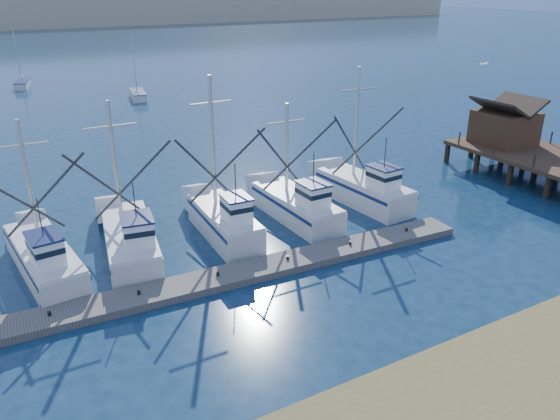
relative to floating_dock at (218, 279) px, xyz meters
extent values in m
plane|color=#0C2238|center=(6.38, -5.94, -0.20)|extent=(500.00, 500.00, 0.00)
cube|color=#5D5853|center=(0.00, 0.00, 0.00)|extent=(29.62, 3.43, 0.39)
cube|color=#4C331E|center=(27.88, 6.06, 3.10)|extent=(4.00, 4.00, 2.60)
cube|color=tan|center=(6.38, 204.06, 4.80)|extent=(360.00, 60.00, 10.00)
cube|color=silver|center=(-7.47, 5.37, 0.53)|extent=(3.19, 8.37, 1.45)
cube|color=white|center=(-7.47, 3.28, 2.00)|extent=(1.55, 2.13, 1.50)
cylinder|color=#B7B2A8|center=(-7.47, 6.77, 4.48)|extent=(0.22, 0.22, 6.47)
cube|color=silver|center=(-2.99, 5.39, 0.53)|extent=(3.91, 8.53, 1.45)
cube|color=white|center=(-2.99, 3.29, 2.00)|extent=(1.81, 2.22, 1.50)
cylinder|color=#B7B2A8|center=(-2.99, 6.79, 4.74)|extent=(0.22, 0.22, 6.97)
cube|color=silver|center=(2.51, 4.80, 0.62)|extent=(2.65, 7.14, 1.64)
cube|color=white|center=(2.51, 3.00, 2.19)|extent=(1.41, 1.78, 1.50)
cylinder|color=#B7B2A8|center=(2.51, 6.00, 5.34)|extent=(0.22, 0.22, 7.79)
cube|color=silver|center=(7.66, 5.01, 0.54)|extent=(2.66, 7.51, 1.47)
cube|color=white|center=(7.66, 3.10, 2.03)|extent=(1.49, 1.85, 1.50)
cylinder|color=#B7B2A8|center=(7.66, 6.29, 4.18)|extent=(0.22, 0.22, 5.81)
cube|color=silver|center=(13.07, 5.02, 0.63)|extent=(3.11, 7.63, 1.65)
cube|color=white|center=(13.07, 3.10, 2.20)|extent=(1.61, 1.93, 1.50)
cylinder|color=#B7B2A8|center=(13.07, 6.29, 5.19)|extent=(0.22, 0.22, 7.48)
cube|color=silver|center=(9.75, 48.75, 0.25)|extent=(2.62, 6.01, 0.90)
cylinder|color=#B7B2A8|center=(9.75, 49.05, 4.30)|extent=(0.12, 0.12, 7.20)
cube|color=silver|center=(-2.51, 65.04, 0.25)|extent=(2.72, 5.68, 0.90)
cylinder|color=#B7B2A8|center=(-2.51, 65.34, 4.30)|extent=(0.12, 0.12, 7.20)
sphere|color=white|center=(19.99, 2.45, 9.05)|extent=(0.21, 0.21, 0.21)
cube|color=white|center=(19.67, 2.45, 9.07)|extent=(0.53, 0.13, 0.14)
cube|color=white|center=(20.31, 2.45, 9.07)|extent=(0.53, 0.13, 0.14)
camera|label=1|loc=(-9.14, -22.67, 14.00)|focal=35.00mm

